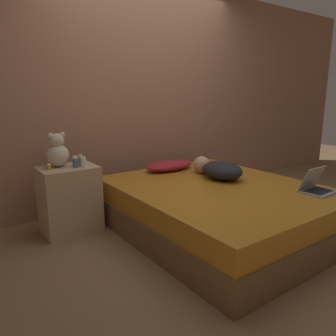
{
  "coord_description": "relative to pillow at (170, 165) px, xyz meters",
  "views": [
    {
      "loc": [
        -2.12,
        -2.15,
        1.31
      ],
      "look_at": [
        -0.41,
        0.26,
        0.63
      ],
      "focal_mm": 35.0,
      "sensor_mm": 36.0,
      "label": 1
    }
  ],
  "objects": [
    {
      "name": "bed",
      "position": [
        -0.0,
        -0.79,
        -0.28
      ],
      "size": [
        1.68,
        2.04,
        0.45
      ],
      "color": "brown",
      "rests_on": "ground_plane"
    },
    {
      "name": "bottle_amber",
      "position": [
        -1.33,
        0.02,
        0.16
      ],
      "size": [
        0.03,
        0.03,
        0.06
      ],
      "color": "gold",
      "rests_on": "nightstand"
    },
    {
      "name": "bottle_orange",
      "position": [
        -1.03,
        0.02,
        0.18
      ],
      "size": [
        0.04,
        0.04,
        0.1
      ],
      "color": "orange",
      "rests_on": "nightstand"
    },
    {
      "name": "teddy_bear",
      "position": [
        -1.22,
        0.09,
        0.27
      ],
      "size": [
        0.21,
        0.21,
        0.32
      ],
      "color": "beige",
      "rests_on": "nightstand"
    },
    {
      "name": "pillow",
      "position": [
        0.0,
        0.0,
        0.0
      ],
      "size": [
        0.61,
        0.29,
        0.11
      ],
      "color": "maroon",
      "rests_on": "bed"
    },
    {
      "name": "person_lying",
      "position": [
        0.21,
        -0.57,
        0.03
      ],
      "size": [
        0.36,
        0.63,
        0.19
      ],
      "rotation": [
        0.0,
        0.0,
        0.01
      ],
      "color": "black",
      "rests_on": "bed"
    },
    {
      "name": "wall_back",
      "position": [
        -0.0,
        0.51,
        0.8
      ],
      "size": [
        8.0,
        0.06,
        2.6
      ],
      "color": "#996B51",
      "rests_on": "ground_plane"
    },
    {
      "name": "nightstand",
      "position": [
        -1.16,
        0.02,
        -0.19
      ],
      "size": [
        0.52,
        0.39,
        0.63
      ],
      "color": "tan",
      "rests_on": "ground_plane"
    },
    {
      "name": "bottle_blue",
      "position": [
        -1.1,
        -0.04,
        0.18
      ],
      "size": [
        0.05,
        0.05,
        0.11
      ],
      "color": "#3866B2",
      "rests_on": "nightstand"
    },
    {
      "name": "laptop",
      "position": [
        0.56,
        -1.44,
        -0.0
      ],
      "size": [
        0.3,
        0.24,
        0.22
      ],
      "rotation": [
        0.0,
        0.0,
        0.03
      ],
      "color": "#9E9EA3",
      "rests_on": "bed"
    },
    {
      "name": "ground_plane",
      "position": [
        -0.0,
        -0.79,
        -0.5
      ],
      "size": [
        12.0,
        12.0,
        0.0
      ],
      "primitive_type": "plane",
      "color": "brown"
    },
    {
      "name": "bottle_clear",
      "position": [
        -1.04,
        -0.06,
        0.18
      ],
      "size": [
        0.05,
        0.05,
        0.09
      ],
      "color": "silver",
      "rests_on": "nightstand"
    }
  ]
}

